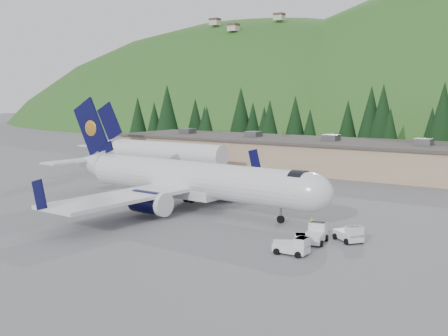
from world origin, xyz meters
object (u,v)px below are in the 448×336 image
baggage_tug_d (293,244)px  ramp_worker (312,227)px  second_airliner (153,151)px  airliner (186,179)px  terminal_building (303,154)px  baggage_tug_c (316,234)px  baggage_tug_b (350,234)px  baggage_tug_a (294,247)px

baggage_tug_d → ramp_worker: 5.42m
second_airliner → airliner: bearing=-42.6°
baggage_tug_d → terminal_building: bearing=84.8°
second_airliner → ramp_worker: second_airliner is taller
terminal_building → baggage_tug_c: bearing=-62.9°
baggage_tug_b → baggage_tug_c: (-2.44, -1.75, 0.05)m
second_airliner → ramp_worker: size_ratio=16.41×
second_airliner → baggage_tug_b: 51.46m
baggage_tug_c → ramp_worker: ramp_worker is taller
airliner → second_airliner: (-23.83, 21.94, 0.02)m
baggage_tug_c → ramp_worker: (-1.17, 1.77, 0.11)m
baggage_tug_b → ramp_worker: 3.61m
airliner → baggage_tug_d: (17.86, -9.07, -2.67)m
airliner → ramp_worker: (17.08, -3.71, -2.47)m
terminal_building → ramp_worker: bearing=-63.2°
airliner → baggage_tug_b: bearing=-7.0°
airliner → baggage_tug_a: size_ratio=13.22×
terminal_building → baggage_tug_a: bearing=-65.0°
airliner → ramp_worker: bearing=-9.1°
baggage_tug_a → ramp_worker: ramp_worker is taller
airliner → baggage_tug_c: 19.23m
airliner → baggage_tug_d: 20.20m
baggage_tug_a → terminal_building: bearing=112.8°
baggage_tug_b → baggage_tug_c: baggage_tug_c is taller
baggage_tug_a → baggage_tug_b: 6.60m
baggage_tug_a → terminal_building: (-22.34, 47.86, 1.96)m
baggage_tug_b → baggage_tug_d: size_ratio=1.06×
baggage_tug_c → airliner: bearing=62.2°
baggage_tug_a → terminal_building: terminal_building is taller
baggage_tug_c → terminal_building: bearing=15.9°
baggage_tug_c → baggage_tug_d: size_ratio=1.11×
ramp_worker → baggage_tug_c: bearing=122.1°
second_airliner → terminal_building: second_airliner is taller
airliner → second_airliner: airliner is taller
baggage_tug_b → ramp_worker: bearing=-143.2°
baggage_tug_b → airliner: bearing=-153.1°
second_airliner → baggage_tug_d: (41.69, -31.01, -2.69)m
ramp_worker → baggage_tug_b: bearing=178.3°
baggage_tug_c → baggage_tug_b: bearing=-65.4°
airliner → baggage_tug_c: bearing=-13.5°
airliner → second_airliner: size_ratio=1.36×
baggage_tug_a → baggage_tug_c: size_ratio=0.86×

